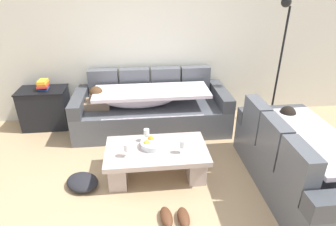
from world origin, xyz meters
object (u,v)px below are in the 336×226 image
Objects in this scene: couch_along_wall at (150,109)px; floor_lamp at (279,56)px; side_cabinet at (45,108)px; book_stack_on_cabinet at (43,85)px; wine_glass_near_right at (182,144)px; coffee_table at (157,159)px; couch_near_window at (300,162)px; wine_glass_near_left at (127,148)px; fruit_bowl at (152,144)px; wine_glass_far_back at (146,133)px; pair_of_shoes at (175,217)px; crumpled_garment at (82,182)px.

floor_lamp reaches higher than couch_along_wall.
side_cabinet is 0.39m from book_stack_on_cabinet.
wine_glass_near_right is 2.47m from book_stack_on_cabinet.
side_cabinet is at bearing 139.44° from coffee_table.
couch_near_window is 11.02× the size of wine_glass_near_left.
couch_along_wall is at bearing 45.65° from couch_near_window.
coffee_table is 5.09× the size of book_stack_on_cabinet.
wine_glass_near_right reaches higher than coffee_table.
fruit_bowl is 1.69× the size of wine_glass_far_back.
book_stack_on_cabinet is at bearing 129.76° from wine_glass_near_left.
couch_along_wall reaches higher than pair_of_shoes.
fruit_bowl is at bearing -149.94° from floor_lamp.
wine_glass_near_left is at bearing 126.90° from pair_of_shoes.
wine_glass_near_left is at bearing -103.27° from couch_along_wall.
couch_near_window is 1.81m from floor_lamp.
couch_along_wall is 1.03m from wine_glass_far_back.
fruit_bowl is at bearing -40.43° from side_cabinet.
fruit_bowl is 2.11m from book_stack_on_cabinet.
wine_glass_near_right is at bearing -26.01° from fruit_bowl.
couch_along_wall is at bearing -7.86° from side_cabinet.
fruit_bowl is at bearing 31.12° from wine_glass_near_left.
pair_of_shoes is (-1.45, -0.37, -0.29)m from couch_near_window.
couch_along_wall reaches higher than crumpled_garment.
couch_near_window is at bearing -18.18° from wine_glass_far_back.
floor_lamp is at bearing 30.20° from wine_glass_near_left.
couch_along_wall is at bearing 85.49° from wine_glass_far_back.
book_stack_on_cabinet is (-3.21, 1.80, 0.38)m from couch_near_window.
couch_along_wall is at bearing 94.53° from pair_of_shoes.
couch_along_wall is 1.20× the size of floor_lamp.
coffee_table is at bearing -59.59° from wine_glass_far_back.
couch_near_window is 3.70m from book_stack_on_cabinet.
book_stack_on_cabinet is (-1.52, 1.25, 0.22)m from wine_glass_far_back.
side_cabinet is at bearing 130.61° from wine_glass_near_left.
crumpled_garment is (0.79, -1.54, -0.26)m from side_cabinet.
book_stack_on_cabinet is at bearing 171.90° from couch_along_wall.
crumpled_garment is (-2.84, -1.34, -1.06)m from floor_lamp.
side_cabinet is (-1.66, 1.42, 0.08)m from coffee_table.
book_stack_on_cabinet is (-1.60, 0.23, 0.38)m from couch_along_wall.
pair_of_shoes is at bearing -80.22° from coffee_table.
crumpled_garment is at bearing 179.70° from wine_glass_near_left.
wine_glass_near_left is at bearing -148.88° from fruit_bowl.
fruit_bowl is 1.69× the size of wine_glass_near_left.
pair_of_shoes is (1.75, -2.17, -0.67)m from book_stack_on_cabinet.
wine_glass_far_back reaches higher than fruit_bowl.
book_stack_on_cabinet is 0.77× the size of pair_of_shoes.
couch_along_wall is 1.28× the size of couch_near_window.
wine_glass_far_back is 0.23× the size of side_cabinet.
coffee_table is 4.29× the size of fruit_bowl.
wine_glass_near_left is 0.09× the size of floor_lamp.
side_cabinet is 1.75m from crumpled_garment.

